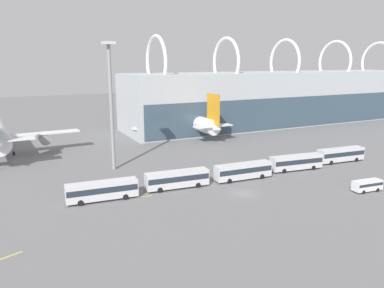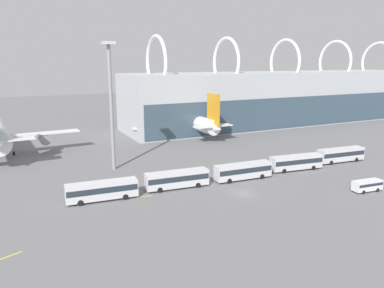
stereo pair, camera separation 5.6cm
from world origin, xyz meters
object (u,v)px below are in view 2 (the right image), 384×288
at_px(shuttle_bus_3, 296,162).
at_px(airliner_at_gate_far, 191,121).
at_px(shuttle_bus_0, 102,190).
at_px(shuttle_bus_4, 341,154).
at_px(shuttle_bus_2, 243,170).
at_px(service_van_foreground, 367,185).
at_px(floodlight_mast, 111,96).
at_px(shuttle_bus_1, 177,178).

bearing_deg(shuttle_bus_3, airliner_at_gate_far, 100.31).
xyz_separation_m(shuttle_bus_0, shuttle_bus_4, (56.22, 0.05, 0.00)).
distance_m(shuttle_bus_2, service_van_foreground, 22.91).
bearing_deg(floodlight_mast, shuttle_bus_1, -67.29).
distance_m(airliner_at_gate_far, floodlight_mast, 44.36).
bearing_deg(floodlight_mast, shuttle_bus_3, -27.19).
xyz_separation_m(shuttle_bus_0, shuttle_bus_1, (14.05, 0.06, 0.00)).
bearing_deg(shuttle_bus_2, shuttle_bus_4, 5.12).
bearing_deg(airliner_at_gate_far, shuttle_bus_3, -178.61).
bearing_deg(shuttle_bus_0, floodlight_mast, 73.56).
distance_m(shuttle_bus_0, shuttle_bus_1, 14.06).
bearing_deg(shuttle_bus_2, shuttle_bus_3, 4.75).
bearing_deg(service_van_foreground, shuttle_bus_2, -38.54).
height_order(airliner_at_gate_far, shuttle_bus_4, airliner_at_gate_far).
bearing_deg(shuttle_bus_2, shuttle_bus_1, 179.06).
bearing_deg(shuttle_bus_1, shuttle_bus_3, 3.41).
bearing_deg(floodlight_mast, shuttle_bus_2, -41.00).
xyz_separation_m(shuttle_bus_2, shuttle_bus_3, (14.05, 0.40, 0.00)).
height_order(airliner_at_gate_far, shuttle_bus_3, airliner_at_gate_far).
relative_size(shuttle_bus_3, shuttle_bus_4, 1.00).
distance_m(shuttle_bus_0, service_van_foreground, 47.65).
distance_m(service_van_foreground, floodlight_mast, 53.38).
height_order(shuttle_bus_1, shuttle_bus_3, same).
bearing_deg(shuttle_bus_1, airliner_at_gate_far, 65.81).
height_order(service_van_foreground, floodlight_mast, floodlight_mast).
xyz_separation_m(shuttle_bus_2, floodlight_mast, (-21.44, 18.63, 14.12)).
distance_m(shuttle_bus_2, shuttle_bus_3, 14.06).
xyz_separation_m(shuttle_bus_2, service_van_foreground, (16.46, -15.92, -0.70)).
relative_size(shuttle_bus_3, floodlight_mast, 0.45).
distance_m(airliner_at_gate_far, shuttle_bus_0, 60.16).
bearing_deg(floodlight_mast, shuttle_bus_4, -19.60).
height_order(airliner_at_gate_far, floodlight_mast, floodlight_mast).
bearing_deg(floodlight_mast, airliner_at_gate_far, 40.74).
relative_size(airliner_at_gate_far, shuttle_bus_4, 3.22).
bearing_deg(shuttle_bus_4, shuttle_bus_0, -174.97).
bearing_deg(service_van_foreground, shuttle_bus_3, -76.12).
bearing_deg(floodlight_mast, shuttle_bus_0, -110.67).
bearing_deg(shuttle_bus_1, shuttle_bus_2, 0.57).
relative_size(airliner_at_gate_far, shuttle_bus_3, 3.21).
xyz_separation_m(airliner_at_gate_far, shuttle_bus_1, (-25.06, -45.58, -2.52)).
relative_size(shuttle_bus_0, floodlight_mast, 0.45).
xyz_separation_m(shuttle_bus_4, service_van_foreground, (-11.65, -16.91, -0.70)).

